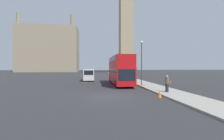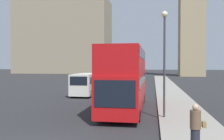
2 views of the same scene
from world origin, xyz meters
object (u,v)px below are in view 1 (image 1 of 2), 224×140
at_px(clock_tower, 126,1).
at_px(street_lamp, 142,56).
at_px(white_van, 89,75).
at_px(pedestrian, 167,84).
at_px(parked_sedan, 91,75).
at_px(red_double_decker_bus, 120,69).

bearing_deg(clock_tower, street_lamp, -99.76).
xyz_separation_m(white_van, street_lamp, (7.50, -10.25, 2.92)).
distance_m(clock_tower, white_van, 61.38).
height_order(pedestrian, parked_sedan, pedestrian).
bearing_deg(red_double_decker_bus, pedestrian, -68.33).
bearing_deg(white_van, clock_tower, 69.65).
xyz_separation_m(red_double_decker_bus, street_lamp, (2.55, -2.81, 1.75)).
xyz_separation_m(white_van, parked_sedan, (0.07, 11.05, -0.50)).
distance_m(red_double_decker_bus, white_van, 9.01).
relative_size(white_van, street_lamp, 0.88).
bearing_deg(parked_sedan, white_van, -90.35).
bearing_deg(clock_tower, parked_sedan, -115.84).
height_order(red_double_decker_bus, pedestrian, red_double_decker_bus).
bearing_deg(red_double_decker_bus, white_van, 123.59).
height_order(street_lamp, parked_sedan, street_lamp).
xyz_separation_m(clock_tower, parked_sedan, (-17.21, -35.55, -36.52)).
xyz_separation_m(clock_tower, pedestrian, (-8.96, -62.54, -36.25)).
height_order(red_double_decker_bus, street_lamp, street_lamp).
distance_m(clock_tower, pedestrian, 72.84).
xyz_separation_m(white_van, pedestrian, (8.32, -15.95, -0.23)).
relative_size(pedestrian, parked_sedan, 0.40).
height_order(clock_tower, street_lamp, clock_tower).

